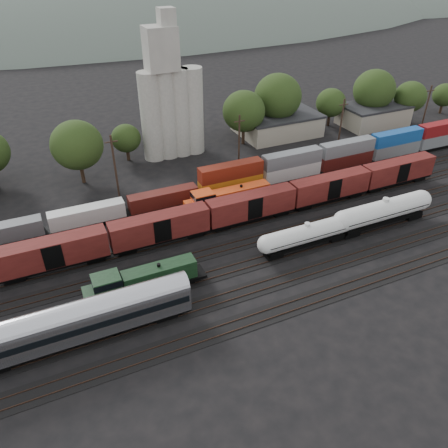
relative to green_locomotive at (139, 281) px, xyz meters
name	(u,v)px	position (x,y,z in m)	size (l,w,h in m)	color
ground	(231,247)	(15.49, 5.00, -2.44)	(600.00, 600.00, 0.00)	black
tracks	(231,246)	(15.49, 5.00, -2.40)	(180.00, 33.20, 0.20)	black
green_locomotive	(139,281)	(0.00, 0.00, 0.00)	(16.11, 2.84, 4.26)	black
tank_car_a	(306,234)	(25.45, 0.00, 0.09)	(16.20, 2.90, 4.24)	silver
tank_car_b	(383,211)	(39.98, 0.00, 0.49)	(18.98, 3.40, 4.97)	silver
passenger_coach	(82,320)	(-7.76, -5.00, 1.03)	(25.02, 3.09, 5.68)	silver
orange_locomotive	(226,198)	(19.22, 15.00, -0.03)	(16.87, 2.81, 4.22)	black
boxcar_string	(108,239)	(-1.67, 10.00, 0.68)	(122.80, 2.90, 4.20)	black
container_wall	(206,187)	(17.56, 20.00, 0.16)	(160.00, 2.60, 5.80)	black
grain_silo	(171,104)	(18.78, 41.00, 8.81)	(13.40, 5.00, 29.00)	#A5A297
industrial_sheds	(189,142)	(22.12, 40.25, 0.12)	(119.38, 17.26, 5.10)	#9E937F
tree_band	(152,123)	(14.69, 41.86, 5.02)	(163.93, 22.37, 14.08)	black
utility_poles	(180,155)	(15.49, 27.00, 3.77)	(122.20, 0.36, 12.00)	black
distant_hills	(94,50)	(39.41, 265.00, -23.01)	(860.00, 286.00, 130.00)	#59665B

